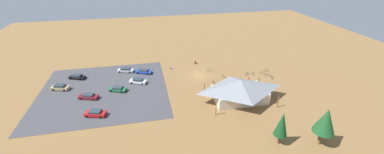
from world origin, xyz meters
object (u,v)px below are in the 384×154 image
(bicycle_yellow_front_row, at_px, (213,82))
(car_maroon_back_corner, at_px, (88,96))
(pine_center, at_px, (282,124))
(bicycle_silver_yard_right, at_px, (232,82))
(bicycle_red_lone_east, at_px, (247,74))
(lot_sign, at_px, (171,70))
(car_green_front_row, at_px, (118,89))
(bicycle_orange_by_bin, at_px, (223,76))
(bike_pavilion, at_px, (240,89))
(bicycle_green_near_porch, at_px, (266,70))
(pine_far_east, at_px, (326,121))
(bicycle_red_edge_south, at_px, (223,82))
(bicycle_blue_lone_west, at_px, (267,75))
(car_white_mid_lot, at_px, (138,81))
(car_black_by_curb, at_px, (77,77))
(visitor_crossing_yard, at_px, (249,79))
(car_silver_inner_stall, at_px, (126,70))
(bicycle_teal_yard_front, at_px, (262,73))
(bicycle_white_back_row, at_px, (209,70))
(bicycle_black_edge_north, at_px, (272,77))
(trash_bin, at_px, (195,63))
(car_tan_end_stall, at_px, (60,87))
(car_red_second_row, at_px, (95,113))
(bicycle_purple_trailside, at_px, (253,73))
(car_blue_near_entry, at_px, (144,71))

(bicycle_yellow_front_row, bearing_deg, car_maroon_back_corner, 2.57)
(pine_center, relative_size, bicycle_silver_yard_right, 4.00)
(bicycle_red_lone_east, bearing_deg, lot_sign, -12.69)
(pine_center, height_order, car_green_front_row, pine_center)
(bicycle_silver_yard_right, bearing_deg, bicycle_red_lone_east, -147.65)
(bicycle_orange_by_bin, xyz_separation_m, bicycle_silver_yard_right, (-1.09, 4.04, 0.02))
(bike_pavilion, height_order, bicycle_green_near_porch, bike_pavilion)
(pine_far_east, height_order, bicycle_red_edge_south, pine_far_east)
(bicycle_blue_lone_west, distance_m, car_white_mid_lot, 37.05)
(bike_pavilion, distance_m, pine_far_east, 19.93)
(car_black_by_curb, height_order, visitor_crossing_yard, visitor_crossing_yard)
(car_maroon_back_corner, height_order, car_green_front_row, car_maroon_back_corner)
(car_silver_inner_stall, bearing_deg, bicycle_teal_yard_front, 166.07)
(pine_far_east, relative_size, pine_center, 1.13)
(car_white_mid_lot, xyz_separation_m, car_green_front_row, (5.16, 3.27, -0.09))
(pine_far_east, height_order, car_silver_inner_stall, pine_far_east)
(bicycle_white_back_row, bearing_deg, bicycle_black_edge_north, 153.59)
(lot_sign, xyz_separation_m, car_silver_inner_stall, (13.15, -4.44, -0.68))
(car_silver_inner_stall, bearing_deg, bicycle_yellow_front_row, 152.63)
(bicycle_silver_yard_right, bearing_deg, car_green_front_row, -3.48)
(bike_pavilion, height_order, bicycle_red_edge_south, bike_pavilion)
(trash_bin, distance_m, bicycle_green_near_porch, 22.12)
(bicycle_red_edge_south, bearing_deg, car_green_front_row, -3.00)
(car_silver_inner_stall, bearing_deg, car_black_by_curb, 7.35)
(bike_pavilion, bearing_deg, car_green_front_row, -19.81)
(bicycle_blue_lone_west, relative_size, bicycle_red_lone_east, 1.00)
(bicycle_blue_lone_west, xyz_separation_m, car_black_by_curb, (53.75, -9.44, 0.37))
(car_tan_end_stall, bearing_deg, visitor_crossing_yard, 172.82)
(visitor_crossing_yard, bearing_deg, bike_pavilion, 53.28)
(car_black_by_curb, xyz_separation_m, car_red_second_row, (-7.53, 19.93, 0.02))
(car_silver_inner_stall, bearing_deg, bicycle_purple_trailside, 165.33)
(bicycle_blue_lone_west, bearing_deg, car_maroon_back_corner, 3.01)
(bicycle_red_edge_south, xyz_separation_m, car_white_mid_lot, (22.69, -4.74, 0.42))
(bicycle_teal_yard_front, bearing_deg, bicycle_green_near_porch, -144.75)
(bicycle_white_back_row, distance_m, car_tan_end_stall, 41.11)
(bicycle_red_lone_east, bearing_deg, car_white_mid_lot, -2.20)
(bicycle_red_lone_east, relative_size, car_white_mid_lot, 0.31)
(car_white_mid_lot, bearing_deg, visitor_crossing_yard, 169.21)
(bike_pavilion, relative_size, bicycle_green_near_porch, 11.14)
(car_maroon_back_corner, bearing_deg, bicycle_orange_by_bin, -172.83)
(bicycle_silver_yard_right, distance_m, car_blue_near_entry, 25.90)
(car_black_by_curb, relative_size, car_maroon_back_corner, 0.96)
(bicycle_white_back_row, xyz_separation_m, bicycle_blue_lone_west, (-15.76, 6.33, -0.01))
(bicycle_white_back_row, relative_size, car_white_mid_lot, 0.35)
(trash_bin, relative_size, bicycle_yellow_front_row, 0.52)
(bicycle_red_edge_south, distance_m, bicycle_black_edge_north, 14.73)
(bicycle_silver_yard_right, distance_m, visitor_crossing_yard, 4.80)
(pine_far_east, bearing_deg, bike_pavilion, -63.78)
(bicycle_black_edge_north, bearing_deg, bicycle_teal_yard_front, -64.71)
(pine_center, relative_size, bicycle_teal_yard_front, 4.72)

